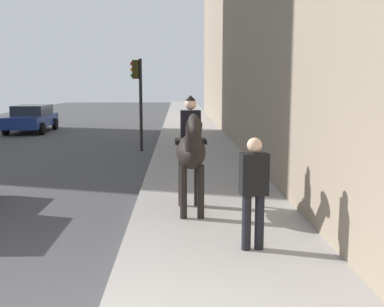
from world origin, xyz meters
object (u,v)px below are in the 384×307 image
at_px(mounted_horse_near, 191,149).
at_px(car_far_lane, 32,118).
at_px(pedestrian_greeting, 254,186).
at_px(traffic_light_near_curb, 138,89).

distance_m(mounted_horse_near, car_far_lane, 18.33).
bearing_deg(car_far_lane, pedestrian_greeting, 24.94).
xyz_separation_m(pedestrian_greeting, car_far_lane, (18.45, 8.98, -0.33)).
relative_size(pedestrian_greeting, traffic_light_near_curb, 0.48).
bearing_deg(mounted_horse_near, traffic_light_near_curb, -171.02).
xyz_separation_m(mounted_horse_near, car_far_lane, (16.43, 8.11, -0.60)).
bearing_deg(pedestrian_greeting, mounted_horse_near, 17.51).
distance_m(mounted_horse_near, pedestrian_greeting, 2.22).
xyz_separation_m(pedestrian_greeting, traffic_light_near_curb, (11.16, 2.63, 1.28)).
xyz_separation_m(mounted_horse_near, pedestrian_greeting, (-2.02, -0.87, -0.27)).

